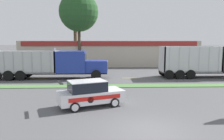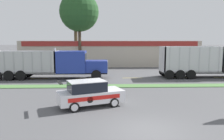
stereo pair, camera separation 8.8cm
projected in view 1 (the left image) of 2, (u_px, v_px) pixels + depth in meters
name	position (u px, v px, depth m)	size (l,w,h in m)	color
ground_plane	(148.00, 130.00, 10.37)	(600.00, 600.00, 0.00)	#515154
grass_verge	(126.00, 86.00, 20.68)	(120.00, 1.46, 0.06)	#517F42
centre_line_2	(39.00, 78.00, 25.04)	(2.40, 0.14, 0.01)	yellow
centre_line_3	(86.00, 78.00, 25.23)	(2.40, 0.14, 0.01)	yellow
centre_line_4	(132.00, 78.00, 25.42)	(2.40, 0.14, 0.01)	yellow
centre_line_5	(178.00, 78.00, 25.60)	(2.40, 0.14, 0.01)	yellow
centre_line_6	(223.00, 77.00, 25.79)	(2.40, 0.14, 0.01)	yellow
dump_truck_lead	(62.00, 65.00, 24.89)	(12.66, 2.77, 3.53)	black
dump_truck_mid	(220.00, 64.00, 25.85)	(12.35, 2.84, 3.65)	black
rally_car	(90.00, 93.00, 14.17)	(4.54, 3.16, 1.73)	white
store_building_backdrop	(109.00, 52.00, 41.58)	(30.14, 12.10, 4.33)	#BCB29E
tree_behind_left	(75.00, 12.00, 37.05)	(4.89, 4.89, 12.47)	#473828
tree_behind_centre	(79.00, 8.00, 34.39)	(6.21, 6.21, 13.54)	#473828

